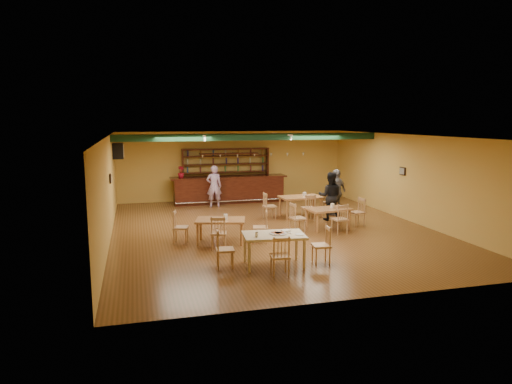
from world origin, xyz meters
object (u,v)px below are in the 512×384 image
object	(u,v)px
bar_counter	(229,189)
dining_table_b	(301,206)
patron_bar	(214,186)
dining_table_c	(221,231)
near_table	(274,250)
dining_table_d	(328,219)
patron_right_a	(330,196)

from	to	relation	value
bar_counter	dining_table_b	world-z (taller)	bar_counter
dining_table_b	patron_bar	size ratio (longest dim) A/B	0.88
dining_table_b	dining_table_c	world-z (taller)	dining_table_b
bar_counter	near_table	size ratio (longest dim) A/B	3.36
bar_counter	dining_table_d	xyz separation A→B (m)	(2.15, -5.52, -0.23)
dining_table_c	bar_counter	bearing A→B (deg)	91.35
dining_table_d	bar_counter	bearing A→B (deg)	102.82
dining_table_c	dining_table_d	bearing A→B (deg)	27.27
dining_table_c	patron_right_a	bearing A→B (deg)	40.41
bar_counter	dining_table_c	world-z (taller)	bar_counter
near_table	patron_right_a	xyz separation A→B (m)	(3.42, 4.43, 0.46)
dining_table_b	patron_bar	distance (m)	3.84
dining_table_b	near_table	bearing A→B (deg)	-119.24
bar_counter	dining_table_c	xyz separation A→B (m)	(-1.53, -6.33, -0.22)
bar_counter	patron_right_a	distance (m)	5.10
bar_counter	patron_bar	bearing A→B (deg)	-133.33
near_table	dining_table_d	bearing A→B (deg)	54.63
dining_table_d	patron_bar	world-z (taller)	patron_bar
dining_table_d	patron_right_a	xyz separation A→B (m)	(0.60, 1.24, 0.51)
dining_table_d	near_table	size ratio (longest dim) A/B	0.93
near_table	patron_right_a	distance (m)	5.62
dining_table_b	patron_bar	xyz separation A→B (m)	(-2.74, 2.66, 0.47)
dining_table_c	patron_right_a	xyz separation A→B (m)	(4.29, 2.04, 0.50)
dining_table_c	near_table	world-z (taller)	near_table
bar_counter	dining_table_b	xyz separation A→B (m)	(1.96, -3.48, -0.19)
bar_counter	dining_table_d	world-z (taller)	bar_counter
patron_bar	dining_table_d	bearing A→B (deg)	125.71
dining_table_b	bar_counter	bearing A→B (deg)	116.67
bar_counter	dining_table_b	size ratio (longest dim) A/B	3.29
bar_counter	dining_table_d	distance (m)	5.93
patron_bar	dining_table_c	bearing A→B (deg)	85.95
dining_table_b	near_table	world-z (taller)	near_table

